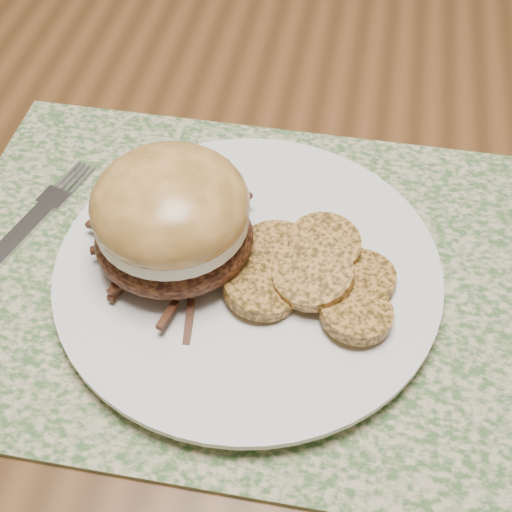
{
  "coord_description": "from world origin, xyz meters",
  "views": [
    {
      "loc": [
        -0.07,
        -0.56,
        1.16
      ],
      "look_at": [
        -0.12,
        -0.25,
        0.79
      ],
      "focal_mm": 50.0,
      "sensor_mm": 36.0,
      "label": 1
    }
  ],
  "objects_px": {
    "pork_sandwich": "(172,218)",
    "fork": "(17,237)",
    "dining_table": "(418,163)",
    "dinner_plate": "(248,272)"
  },
  "relations": [
    {
      "from": "pork_sandwich",
      "to": "fork",
      "type": "distance_m",
      "value": 0.14
    },
    {
      "from": "dining_table",
      "to": "pork_sandwich",
      "type": "bearing_deg",
      "value": -126.35
    },
    {
      "from": "dining_table",
      "to": "fork",
      "type": "height_order",
      "value": "fork"
    },
    {
      "from": "dining_table",
      "to": "pork_sandwich",
      "type": "xyz_separation_m",
      "value": [
        -0.18,
        -0.25,
        0.14
      ]
    },
    {
      "from": "pork_sandwich",
      "to": "fork",
      "type": "height_order",
      "value": "pork_sandwich"
    },
    {
      "from": "dinner_plate",
      "to": "fork",
      "type": "xyz_separation_m",
      "value": [
        -0.18,
        0.01,
        -0.01
      ]
    },
    {
      "from": "pork_sandwich",
      "to": "dining_table",
      "type": "bearing_deg",
      "value": 34.71
    },
    {
      "from": "dining_table",
      "to": "pork_sandwich",
      "type": "height_order",
      "value": "pork_sandwich"
    },
    {
      "from": "pork_sandwich",
      "to": "dinner_plate",
      "type": "bearing_deg",
      "value": -17.08
    },
    {
      "from": "fork",
      "to": "dining_table",
      "type": "bearing_deg",
      "value": 53.86
    }
  ]
}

